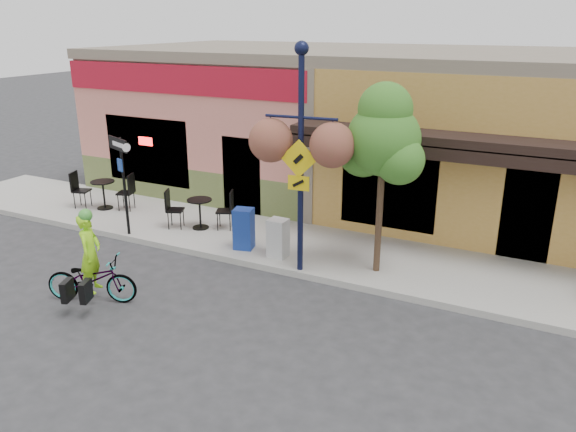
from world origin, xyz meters
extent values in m
plane|color=#2D2D30|center=(0.00, 0.00, 0.00)|extent=(90.00, 90.00, 0.00)
cube|color=#9E9B93|center=(0.00, 2.00, 0.07)|extent=(24.00, 3.00, 0.15)
cube|color=#A8A59E|center=(0.00, 0.55, 0.07)|extent=(24.00, 0.12, 0.15)
imported|color=maroon|center=(-3.07, -2.27, 0.48)|extent=(1.92, 1.25, 0.95)
imported|color=#9AF019|center=(-3.02, -2.27, 0.80)|extent=(0.57, 0.68, 1.59)
camera|label=1|loc=(4.90, -9.53, 5.32)|focal=35.00mm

